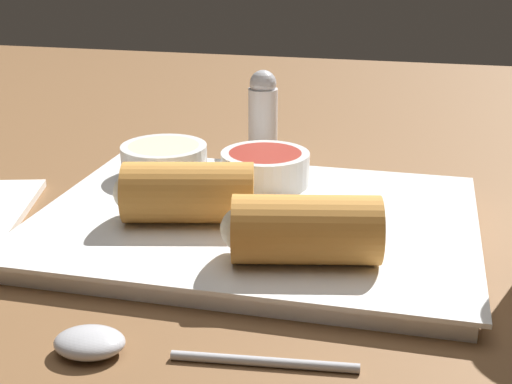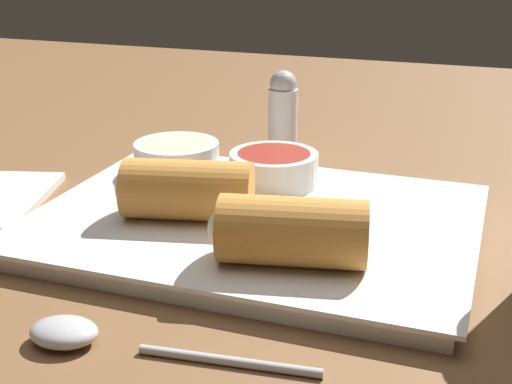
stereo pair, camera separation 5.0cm
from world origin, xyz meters
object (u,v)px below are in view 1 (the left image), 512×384
serving_plate (256,224)px  spoon (115,345)px  dipping_bowl_near (265,167)px  dipping_bowl_far (164,159)px  salt_shaker (263,116)px

serving_plate → spoon: serving_plate is taller
dipping_bowl_near → dipping_bowl_far: size_ratio=1.00×
dipping_bowl_near → dipping_bowl_far: same height
serving_plate → dipping_bowl_far: 11.49cm
dipping_bowl_far → salt_shaker: (5.82, 10.58, 1.38)cm
dipping_bowl_near → dipping_bowl_far: bearing=180.0°
dipping_bowl_near → serving_plate: bearing=-82.8°
serving_plate → dipping_bowl_far: dipping_bowl_far is taller
salt_shaker → dipping_bowl_near: bearing=-76.0°
spoon → serving_plate: bearing=78.5°
salt_shaker → dipping_bowl_far: bearing=-118.8°
serving_plate → dipping_bowl_far: bearing=145.2°
serving_plate → salt_shaker: bearing=101.5°
dipping_bowl_far → spoon: size_ratio=0.44×
dipping_bowl_near → spoon: (-2.62, -23.22, -2.32)cm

